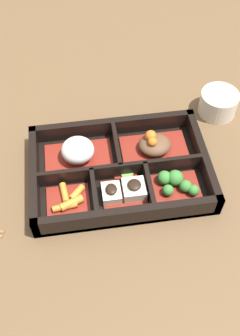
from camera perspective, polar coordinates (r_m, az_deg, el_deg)
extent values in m
plane|color=brown|center=(0.77, 0.00, -1.10)|extent=(3.00, 3.00, 0.00)
cube|color=black|center=(0.77, 0.00, -0.89)|extent=(0.34, 0.23, 0.01)
cube|color=black|center=(0.69, 1.26, -7.03)|extent=(0.34, 0.01, 0.05)
cube|color=black|center=(0.82, -1.07, 5.84)|extent=(0.34, 0.01, 0.05)
cube|color=black|center=(0.75, -12.25, -1.48)|extent=(0.01, 0.23, 0.05)
cube|color=black|center=(0.78, 11.82, 1.31)|extent=(0.01, 0.23, 0.05)
cube|color=black|center=(0.75, 0.09, -0.56)|extent=(0.31, 0.01, 0.05)
cube|color=black|center=(0.72, -3.72, -3.96)|extent=(0.01, 0.09, 0.05)
cube|color=black|center=(0.73, 4.20, -3.00)|extent=(0.01, 0.09, 0.05)
cube|color=black|center=(0.78, -0.48, 2.59)|extent=(0.01, 0.11, 0.05)
cube|color=maroon|center=(0.78, -6.00, 1.39)|extent=(0.13, 0.08, 0.01)
ellipsoid|color=silver|center=(0.76, -6.17, 2.58)|extent=(0.06, 0.06, 0.05)
cube|color=maroon|center=(0.80, 4.99, 2.64)|extent=(0.13, 0.08, 0.01)
ellipsoid|color=brown|center=(0.78, 5.08, 3.40)|extent=(0.06, 0.06, 0.03)
sphere|color=#D1661E|center=(0.77, 4.73, 3.79)|extent=(0.02, 0.02, 0.02)
sphere|color=#D1661E|center=(0.77, 4.48, 4.67)|extent=(0.02, 0.02, 0.02)
cube|color=maroon|center=(0.73, -7.53, -4.80)|extent=(0.08, 0.07, 0.01)
cylinder|color=orange|center=(0.73, -8.08, -3.59)|extent=(0.02, 0.04, 0.01)
cylinder|color=orange|center=(0.71, -7.03, -5.04)|extent=(0.05, 0.03, 0.01)
cylinder|color=orange|center=(0.73, -6.26, -3.57)|extent=(0.03, 0.03, 0.01)
cylinder|color=orange|center=(0.71, -8.00, -5.58)|extent=(0.05, 0.02, 0.01)
cube|color=maroon|center=(0.73, 0.25, -3.89)|extent=(0.08, 0.07, 0.01)
cube|color=beige|center=(0.72, -1.25, -3.61)|extent=(0.03, 0.04, 0.02)
ellipsoid|color=black|center=(0.71, -1.27, -3.08)|extent=(0.02, 0.02, 0.01)
cube|color=beige|center=(0.72, 2.06, -3.10)|extent=(0.04, 0.04, 0.02)
ellipsoid|color=black|center=(0.71, 2.09, -2.44)|extent=(0.02, 0.03, 0.01)
cube|color=maroon|center=(0.75, 8.17, -2.89)|extent=(0.09, 0.07, 0.01)
sphere|color=#387A33|center=(0.74, 8.02, -1.42)|extent=(0.03, 0.03, 0.03)
sphere|color=#387A33|center=(0.73, 10.63, -3.20)|extent=(0.02, 0.02, 0.02)
sphere|color=#387A33|center=(0.73, 9.49, -2.60)|extent=(0.02, 0.02, 0.02)
sphere|color=#387A33|center=(0.74, 6.45, -1.40)|extent=(0.03, 0.03, 0.03)
sphere|color=#387A33|center=(0.73, 6.97, -3.23)|extent=(0.02, 0.02, 0.02)
cube|color=maroon|center=(0.76, 0.78, -0.97)|extent=(0.04, 0.04, 0.01)
cylinder|color=#75A84C|center=(0.75, 1.03, -0.99)|extent=(0.02, 0.02, 0.00)
cylinder|color=#75A84C|center=(0.75, 1.03, -0.64)|extent=(0.03, 0.03, 0.01)
cylinder|color=#75A84C|center=(0.75, 0.07, -0.44)|extent=(0.02, 0.02, 0.01)
cylinder|color=beige|center=(0.89, 14.07, 9.10)|extent=(0.08, 0.08, 0.05)
cylinder|color=#597A38|center=(0.88, 14.36, 10.12)|extent=(0.07, 0.07, 0.01)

